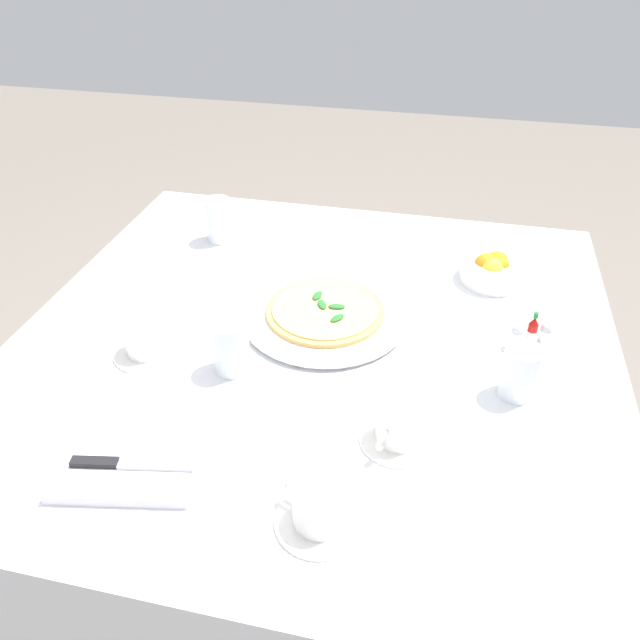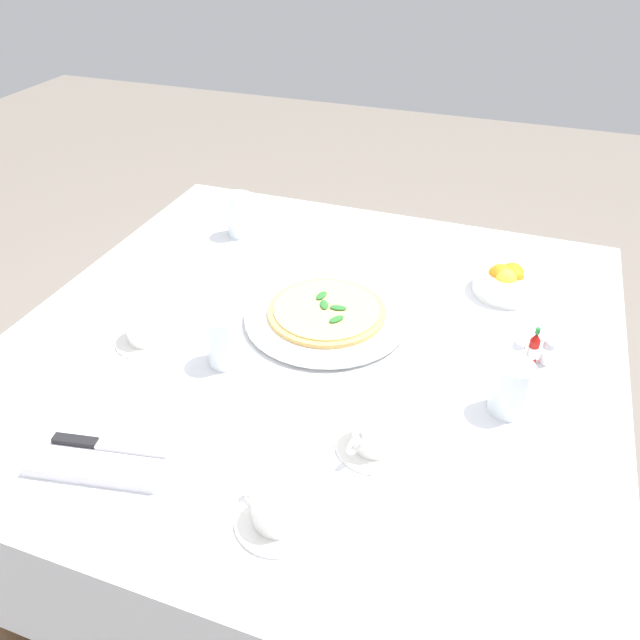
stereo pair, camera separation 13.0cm
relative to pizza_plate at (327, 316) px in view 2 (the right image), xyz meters
name	(u,v)px [view 2 (the right image)]	position (x,y,z in m)	size (l,w,h in m)	color
ground_plane	(315,550)	(-0.01, -0.06, -0.75)	(8.00, 8.00, 0.00)	slate
dining_table	(314,380)	(-0.01, -0.06, -0.13)	(1.23, 1.23, 0.74)	white
pizza_plate	(327,316)	(0.00, 0.00, 0.00)	(0.35, 0.35, 0.02)	white
pizza	(327,311)	(0.00, 0.00, 0.01)	(0.25, 0.25, 0.02)	#DBAD60
coffee_cup_back_corner	(375,433)	(0.19, -0.32, 0.02)	(0.13, 0.13, 0.07)	white
coffee_cup_near_right	(146,329)	(-0.32, -0.19, 0.02)	(0.13, 0.13, 0.06)	white
coffee_cup_near_left	(277,509)	(0.10, -0.51, 0.02)	(0.13, 0.13, 0.06)	white
water_glass_left_edge	(510,391)	(0.39, -0.15, 0.03)	(0.07, 0.07, 0.10)	white
water_glass_far_right	(239,217)	(-0.35, 0.30, 0.04)	(0.07, 0.07, 0.11)	white
water_glass_center_back	(225,342)	(-0.14, -0.20, 0.04)	(0.07, 0.07, 0.11)	white
napkin_folded	(104,450)	(-0.22, -0.48, 0.00)	(0.24, 0.17, 0.02)	white
dinner_knife	(104,445)	(-0.21, -0.48, 0.01)	(0.20, 0.05, 0.01)	silver
citrus_bowl	(507,281)	(0.35, 0.24, 0.02)	(0.15, 0.15, 0.07)	white
hot_sauce_bottle	(533,349)	(0.42, 0.00, 0.02)	(0.02, 0.02, 0.08)	#B7140F
salt_shaker	(548,352)	(0.45, 0.01, 0.01)	(0.03, 0.03, 0.06)	white
pepper_shaker	(517,352)	(0.40, -0.01, 0.01)	(0.03, 0.03, 0.06)	white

